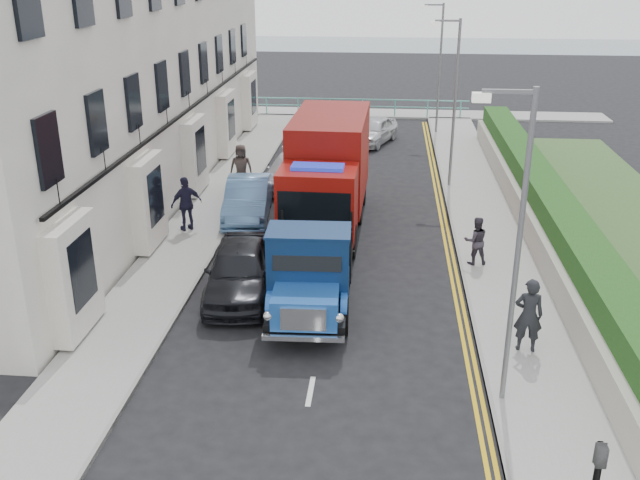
{
  "coord_description": "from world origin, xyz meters",
  "views": [
    {
      "loc": [
        1.52,
        -15.79,
        9.27
      ],
      "look_at": [
        -0.33,
        3.86,
        1.4
      ],
      "focal_mm": 40.0,
      "sensor_mm": 36.0,
      "label": 1
    }
  ],
  "objects_px": {
    "red_lorry": "(328,170)",
    "parked_car_front": "(239,270)",
    "pedestrian_east_near": "(529,315)",
    "lamp_far": "(438,61)",
    "bedford_lorry": "(309,277)",
    "lamp_mid": "(452,94)",
    "lamp_near": "(514,235)"
  },
  "relations": [
    {
      "from": "red_lorry",
      "to": "parked_car_front",
      "type": "bearing_deg",
      "value": -107.38
    },
    {
      "from": "parked_car_front",
      "to": "pedestrian_east_near",
      "type": "distance_m",
      "value": 8.21
    },
    {
      "from": "lamp_far",
      "to": "parked_car_front",
      "type": "height_order",
      "value": "lamp_far"
    },
    {
      "from": "lamp_mid",
      "to": "red_lorry",
      "type": "height_order",
      "value": "lamp_mid"
    },
    {
      "from": "red_lorry",
      "to": "parked_car_front",
      "type": "distance_m",
      "value": 6.58
    },
    {
      "from": "lamp_near",
      "to": "parked_car_front",
      "type": "xyz_separation_m",
      "value": [
        -6.78,
        4.82,
        -3.21
      ]
    },
    {
      "from": "lamp_mid",
      "to": "lamp_far",
      "type": "height_order",
      "value": "same"
    },
    {
      "from": "lamp_far",
      "to": "red_lorry",
      "type": "height_order",
      "value": "lamp_far"
    },
    {
      "from": "bedford_lorry",
      "to": "pedestrian_east_near",
      "type": "bearing_deg",
      "value": -16.66
    },
    {
      "from": "lamp_far",
      "to": "bedford_lorry",
      "type": "height_order",
      "value": "lamp_far"
    },
    {
      "from": "lamp_mid",
      "to": "bedford_lorry",
      "type": "bearing_deg",
      "value": -110.33
    },
    {
      "from": "lamp_far",
      "to": "parked_car_front",
      "type": "distance_m",
      "value": 22.47
    },
    {
      "from": "lamp_mid",
      "to": "parked_car_front",
      "type": "height_order",
      "value": "lamp_mid"
    },
    {
      "from": "red_lorry",
      "to": "pedestrian_east_near",
      "type": "relative_size",
      "value": 3.92
    },
    {
      "from": "lamp_mid",
      "to": "lamp_far",
      "type": "xyz_separation_m",
      "value": [
        0.0,
        10.0,
        0.0
      ]
    },
    {
      "from": "red_lorry",
      "to": "lamp_far",
      "type": "bearing_deg",
      "value": 73.95
    },
    {
      "from": "bedford_lorry",
      "to": "red_lorry",
      "type": "bearing_deg",
      "value": 88.9
    },
    {
      "from": "lamp_mid",
      "to": "pedestrian_east_near",
      "type": "distance_m",
      "value": 14.17
    },
    {
      "from": "pedestrian_east_near",
      "to": "lamp_far",
      "type": "bearing_deg",
      "value": -83.37
    },
    {
      "from": "red_lorry",
      "to": "bedford_lorry",
      "type": "bearing_deg",
      "value": -87.71
    },
    {
      "from": "lamp_far",
      "to": "red_lorry",
      "type": "xyz_separation_m",
      "value": [
        -4.71,
        -15.07,
        -1.9
      ]
    },
    {
      "from": "lamp_mid",
      "to": "parked_car_front",
      "type": "xyz_separation_m",
      "value": [
        -6.78,
        -11.18,
        -3.21
      ]
    },
    {
      "from": "lamp_near",
      "to": "lamp_far",
      "type": "distance_m",
      "value": 26.0
    },
    {
      "from": "parked_car_front",
      "to": "bedford_lorry",
      "type": "bearing_deg",
      "value": -34.65
    },
    {
      "from": "lamp_mid",
      "to": "pedestrian_east_near",
      "type": "relative_size",
      "value": 3.62
    },
    {
      "from": "bedford_lorry",
      "to": "parked_car_front",
      "type": "bearing_deg",
      "value": 149.14
    },
    {
      "from": "lamp_near",
      "to": "lamp_mid",
      "type": "relative_size",
      "value": 1.0
    },
    {
      "from": "parked_car_front",
      "to": "lamp_near",
      "type": "bearing_deg",
      "value": -41.28
    },
    {
      "from": "pedestrian_east_near",
      "to": "red_lorry",
      "type": "bearing_deg",
      "value": -52.7
    },
    {
      "from": "lamp_mid",
      "to": "bedford_lorry",
      "type": "distance_m",
      "value": 13.5
    },
    {
      "from": "lamp_far",
      "to": "bedford_lorry",
      "type": "bearing_deg",
      "value": -101.58
    },
    {
      "from": "lamp_far",
      "to": "parked_car_front",
      "type": "xyz_separation_m",
      "value": [
        -6.78,
        -21.18,
        -3.21
      ]
    }
  ]
}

